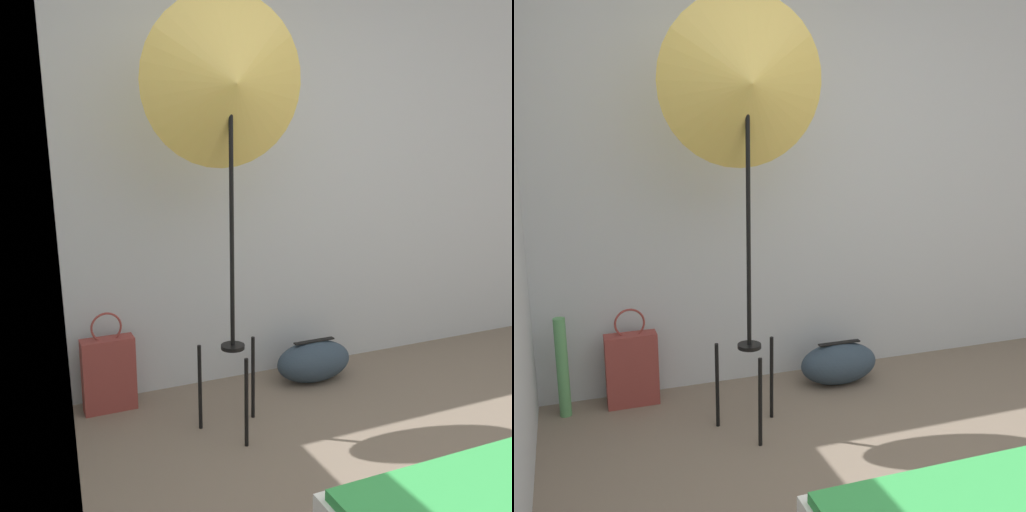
{
  "view_description": "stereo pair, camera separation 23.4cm",
  "coord_description": "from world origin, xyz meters",
  "views": [
    {
      "loc": [
        -1.45,
        -1.14,
        1.56
      ],
      "look_at": [
        -0.34,
        1.34,
        0.96
      ],
      "focal_mm": 42.0,
      "sensor_mm": 36.0,
      "label": 1
    },
    {
      "loc": [
        -1.23,
        -1.23,
        1.56
      ],
      "look_at": [
        -0.34,
        1.34,
        0.96
      ],
      "focal_mm": 42.0,
      "sensor_mm": 36.0,
      "label": 2
    }
  ],
  "objects": [
    {
      "name": "wall_back",
      "position": [
        0.0,
        2.18,
        1.3
      ],
      "size": [
        8.0,
        0.05,
        2.6
      ],
      "color": "#B7BCC1",
      "rests_on": "ground_plane"
    },
    {
      "name": "photo_umbrella",
      "position": [
        -0.39,
        1.52,
        1.73
      ],
      "size": [
        0.82,
        0.3,
        2.17
      ],
      "color": "black",
      "rests_on": "ground_plane"
    },
    {
      "name": "tote_bag",
      "position": [
        -0.93,
        2.01,
        0.22
      ],
      "size": [
        0.29,
        0.11,
        0.57
      ],
      "color": "brown",
      "rests_on": "ground_plane"
    },
    {
      "name": "duffel_bag",
      "position": [
        0.3,
        1.89,
        0.13
      ],
      "size": [
        0.49,
        0.26,
        0.26
      ],
      "color": "#2D3D4C",
      "rests_on": "ground_plane"
    },
    {
      "name": "paper_roll",
      "position": [
        -1.3,
        1.99,
        0.28
      ],
      "size": [
        0.06,
        0.06,
        0.56
      ],
      "color": "#56995B",
      "rests_on": "ground_plane"
    }
  ]
}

